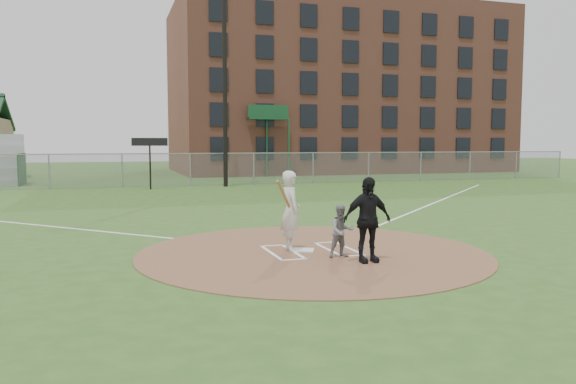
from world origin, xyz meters
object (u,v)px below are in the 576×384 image
object	(u,v)px
catcher	(342,231)
batter_at_plate	(291,211)
umpire	(367,220)
home_plate	(304,250)

from	to	relation	value
catcher	batter_at_plate	world-z (taller)	batter_at_plate
umpire	batter_at_plate	size ratio (longest dim) A/B	0.96
catcher	umpire	size ratio (longest dim) A/B	0.64
umpire	catcher	bearing A→B (deg)	117.82
batter_at_plate	home_plate	bearing A→B (deg)	-15.64
catcher	batter_at_plate	distance (m)	1.43
home_plate	catcher	bearing A→B (deg)	-59.28
umpire	batter_at_plate	xyz separation A→B (m)	(-1.22, 1.70, 0.04)
home_plate	catcher	world-z (taller)	catcher
catcher	umpire	xyz separation A→B (m)	(0.34, -0.63, 0.33)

